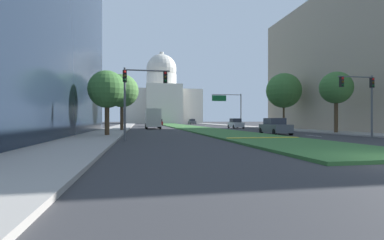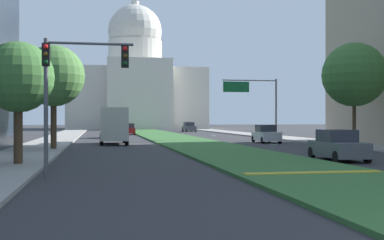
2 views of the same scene
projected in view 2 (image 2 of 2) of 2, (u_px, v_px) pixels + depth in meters
ground_plane at (166, 137)px, 61.96m from camera, size 260.00×260.00×0.00m
grass_median at (172, 138)px, 56.56m from camera, size 6.22×98.95×0.14m
median_curb_nose at (314, 172)px, 19.27m from camera, size 5.60×0.50×0.04m
lane_dashes_right at (273, 144)px, 43.63m from camera, size 0.16×45.02×0.01m
sidewalk_left at (54, 141)px, 48.85m from camera, size 4.00×98.95×0.15m
sidewalk_right at (296, 139)px, 53.46m from camera, size 4.00×98.95×0.15m
capitol_building at (135, 86)px, 115.20m from camera, size 30.33×27.27×29.74m
traffic_light_near_left at (70, 77)px, 18.39m from camera, size 3.34×0.35×5.20m
overhead_guide_sign at (256, 96)px, 52.39m from camera, size 5.98×0.20×6.50m
street_tree_left_near at (18, 78)px, 23.26m from camera, size 3.34×3.34×5.87m
street_tree_left_mid at (54, 76)px, 35.21m from camera, size 4.37×4.37×7.49m
street_tree_right_mid at (354, 75)px, 38.85m from camera, size 5.01×5.01×8.21m
sedan_lead_stopped at (338, 146)px, 26.80m from camera, size 2.08×4.40×1.66m
sedan_midblock at (266, 134)px, 46.68m from camera, size 2.00×4.18×1.70m
sedan_distant at (112, 131)px, 58.27m from camera, size 2.09×4.73×1.72m
sedan_far_horizon at (129, 129)px, 70.64m from camera, size 2.01×4.60×1.62m
sedan_very_far at (189, 127)px, 86.87m from camera, size 1.90×4.25×1.70m
box_truck_delivery at (114, 125)px, 43.78m from camera, size 2.40×6.40×3.20m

